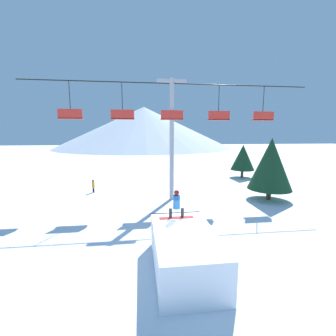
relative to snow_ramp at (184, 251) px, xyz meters
name	(u,v)px	position (x,y,z in m)	size (l,w,h in m)	color
ground_plane	(187,262)	(0.21, 0.50, -0.81)	(220.00, 220.00, 0.00)	white
mountain_ridge	(144,128)	(0.21, 84.79, 7.35)	(69.34, 69.34, 16.31)	silver
snow_ramp	(184,251)	(0.00, 0.00, 0.00)	(2.45, 4.60, 1.62)	white
snowboarder	(177,204)	(-0.08, 1.55, 1.47)	(1.60, 0.31, 1.34)	#B22D2D
chairlift	(172,125)	(0.91, 10.04, 5.39)	(23.02, 0.44, 9.87)	#9E9EA3
pine_tree_near	(271,164)	(9.09, 8.96, 2.23)	(3.54, 3.54, 5.20)	#4C3823
pine_tree_far	(243,157)	(11.25, 18.56, 1.77)	(2.95, 2.95, 4.20)	#4C3823
distant_skier	(93,186)	(-6.15, 13.17, -0.14)	(0.24, 0.24, 1.23)	black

